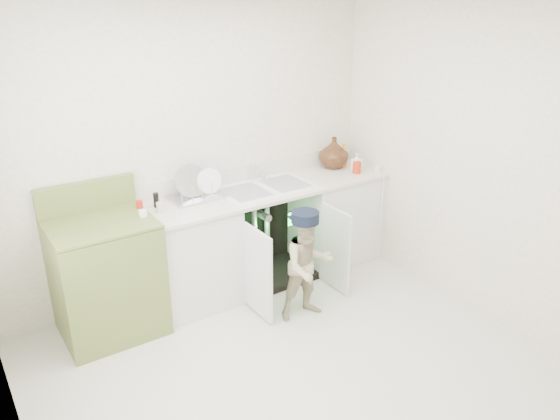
% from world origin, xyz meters
% --- Properties ---
extents(ground, '(3.50, 3.50, 0.00)m').
position_xyz_m(ground, '(0.00, 0.00, 0.00)').
color(ground, beige).
rests_on(ground, ground).
extents(room_shell, '(6.00, 5.50, 1.26)m').
position_xyz_m(room_shell, '(0.00, 0.00, 1.25)').
color(room_shell, '#EFE6CD').
rests_on(room_shell, ground).
extents(counter_run, '(2.44, 1.02, 1.20)m').
position_xyz_m(counter_run, '(0.57, 1.21, 0.47)').
color(counter_run, silver).
rests_on(counter_run, ground).
extents(avocado_stove, '(0.76, 0.65, 1.17)m').
position_xyz_m(avocado_stove, '(-0.93, 1.18, 0.48)').
color(avocado_stove, olive).
rests_on(avocado_stove, ground).
extents(repair_worker, '(0.49, 0.59, 0.93)m').
position_xyz_m(repair_worker, '(0.49, 0.48, 0.47)').
color(repair_worker, beige).
rests_on(repair_worker, ground).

